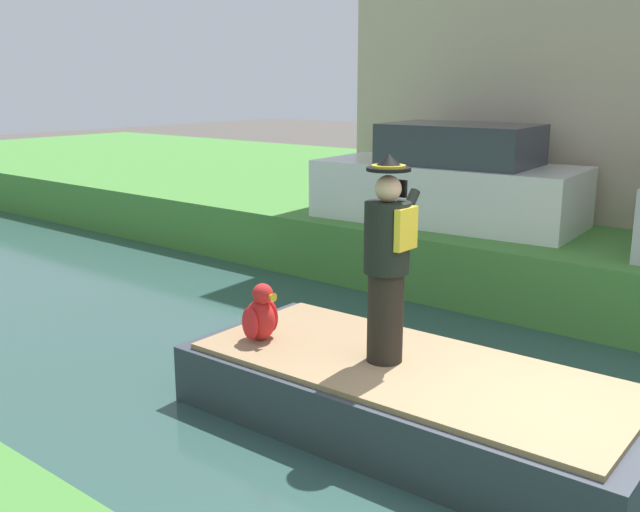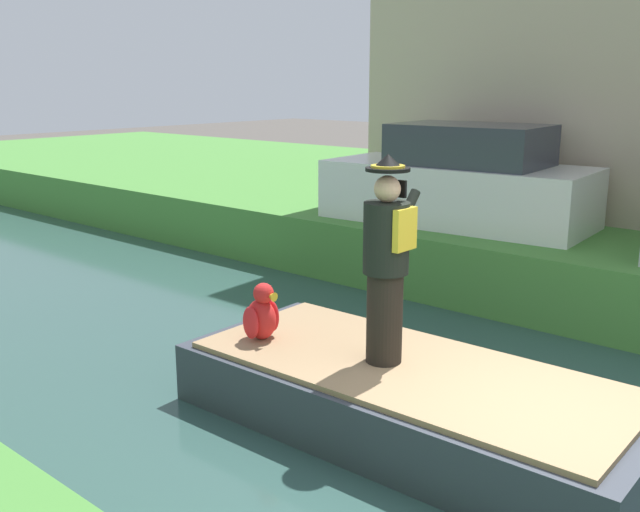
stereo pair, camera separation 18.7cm
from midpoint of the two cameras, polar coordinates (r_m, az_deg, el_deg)
The scene contains 6 objects.
ground_plane at distance 6.24m, azimuth 17.29°, elevation -17.35°, with size 80.00×80.00×0.00m, color #4C4742.
canal_water at distance 6.22m, azimuth 17.32°, elevation -16.95°, with size 6.52×48.00×0.10m, color #2D4C47.
boat at distance 6.60m, azimuth 6.24°, elevation -11.05°, with size 1.90×4.24×0.61m.
person_pirate at distance 6.27m, azimuth 4.49°, elevation -0.36°, with size 0.61×0.42×1.85m.
parrot_plush at distance 6.99m, azimuth -5.48°, elevation -4.71°, with size 0.36×0.35×0.57m.
parked_car_white at distance 11.22m, azimuth 9.76°, elevation 5.83°, with size 2.01×4.12×1.50m.
Camera 1 is at (-5.12, -1.77, 3.16)m, focal length 40.50 mm.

